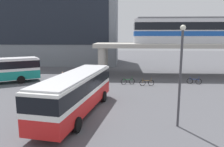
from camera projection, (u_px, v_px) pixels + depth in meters
ground_plane at (102, 84)px, 27.50m from camera, size 120.00×120.00×0.00m
station_building at (52, 26)px, 47.65m from camera, size 28.75×13.43×16.02m
elevated_platform at (194, 48)px, 32.85m from camera, size 30.32×7.15×4.93m
train at (209, 30)px, 32.30m from camera, size 22.29×2.96×3.84m
bus_main at (77, 89)px, 16.84m from camera, size 4.47×11.32×3.22m
bicycle_brown at (147, 83)px, 26.64m from camera, size 1.79×0.09×1.04m
bicycle_blue at (194, 81)px, 27.52m from camera, size 1.74×0.53×1.04m
bicycle_green at (128, 81)px, 27.38m from camera, size 1.77×0.39×1.04m
pedestrian_by_bike_rack at (105, 78)px, 27.47m from camera, size 0.39×0.47×1.58m
pedestrian_at_kerb at (63, 79)px, 26.61m from camera, size 0.36×0.46×1.72m
lamp_post at (181, 69)px, 14.14m from camera, size 0.36×0.36×6.82m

